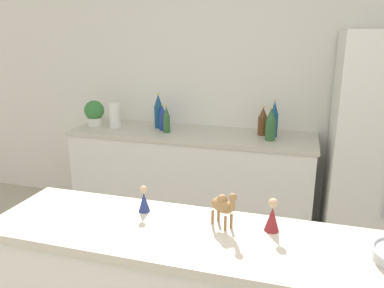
{
  "coord_description": "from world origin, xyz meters",
  "views": [
    {
      "loc": [
        0.43,
        -0.72,
        1.72
      ],
      "look_at": [
        -0.21,
        1.45,
        1.07
      ],
      "focal_mm": 35.0,
      "sensor_mm": 36.0,
      "label": 1
    }
  ],
  "objects_px": {
    "potted_plant": "(94,113)",
    "back_bottle_0": "(163,118)",
    "back_bottle_4": "(167,120)",
    "back_bottle_3": "(159,111)",
    "wise_man_figurine_crimson": "(144,200)",
    "paper_towel_roll": "(115,115)",
    "camel_figurine": "(223,205)",
    "wise_man_figurine_blue": "(272,217)",
    "back_bottle_2": "(274,119)",
    "back_bottle_1": "(263,122)",
    "back_bottle_5": "(271,125)"
  },
  "relations": [
    {
      "from": "potted_plant",
      "to": "back_bottle_0",
      "type": "height_order",
      "value": "potted_plant"
    },
    {
      "from": "potted_plant",
      "to": "back_bottle_4",
      "type": "relative_size",
      "value": 1.01
    },
    {
      "from": "back_bottle_0",
      "to": "back_bottle_4",
      "type": "relative_size",
      "value": 0.98
    },
    {
      "from": "potted_plant",
      "to": "back_bottle_3",
      "type": "distance_m",
      "value": 0.63
    },
    {
      "from": "back_bottle_0",
      "to": "wise_man_figurine_crimson",
      "type": "distance_m",
      "value": 1.84
    },
    {
      "from": "paper_towel_roll",
      "to": "back_bottle_4",
      "type": "distance_m",
      "value": 0.54
    },
    {
      "from": "back_bottle_3",
      "to": "wise_man_figurine_crimson",
      "type": "xyz_separation_m",
      "value": [
        0.65,
        -1.83,
        -0.01
      ]
    },
    {
      "from": "camel_figurine",
      "to": "wise_man_figurine_blue",
      "type": "distance_m",
      "value": 0.2
    },
    {
      "from": "back_bottle_2",
      "to": "back_bottle_4",
      "type": "relative_size",
      "value": 1.31
    },
    {
      "from": "back_bottle_0",
      "to": "back_bottle_1",
      "type": "relative_size",
      "value": 0.94
    },
    {
      "from": "back_bottle_2",
      "to": "back_bottle_3",
      "type": "xyz_separation_m",
      "value": [
        -1.06,
        0.03,
        0.0
      ]
    },
    {
      "from": "back_bottle_2",
      "to": "paper_towel_roll",
      "type": "bearing_deg",
      "value": -177.14
    },
    {
      "from": "camel_figurine",
      "to": "wise_man_figurine_blue",
      "type": "height_order",
      "value": "camel_figurine"
    },
    {
      "from": "back_bottle_1",
      "to": "back_bottle_5",
      "type": "distance_m",
      "value": 0.18
    },
    {
      "from": "back_bottle_2",
      "to": "wise_man_figurine_crimson",
      "type": "relative_size",
      "value": 2.64
    },
    {
      "from": "wise_man_figurine_blue",
      "to": "wise_man_figurine_crimson",
      "type": "relative_size",
      "value": 1.15
    },
    {
      "from": "paper_towel_roll",
      "to": "back_bottle_5",
      "type": "bearing_deg",
      "value": -2.26
    },
    {
      "from": "back_bottle_3",
      "to": "potted_plant",
      "type": "bearing_deg",
      "value": -170.95
    },
    {
      "from": "back_bottle_2",
      "to": "wise_man_figurine_blue",
      "type": "height_order",
      "value": "back_bottle_2"
    },
    {
      "from": "camel_figurine",
      "to": "wise_man_figurine_crimson",
      "type": "relative_size",
      "value": 1.34
    },
    {
      "from": "paper_towel_roll",
      "to": "wise_man_figurine_crimson",
      "type": "height_order",
      "value": "paper_towel_roll"
    },
    {
      "from": "back_bottle_0",
      "to": "back_bottle_5",
      "type": "height_order",
      "value": "back_bottle_5"
    },
    {
      "from": "back_bottle_0",
      "to": "wise_man_figurine_crimson",
      "type": "relative_size",
      "value": 1.97
    },
    {
      "from": "back_bottle_2",
      "to": "back_bottle_5",
      "type": "distance_m",
      "value": 0.13
    },
    {
      "from": "potted_plant",
      "to": "back_bottle_3",
      "type": "bearing_deg",
      "value": 9.05
    },
    {
      "from": "back_bottle_2",
      "to": "wise_man_figurine_blue",
      "type": "distance_m",
      "value": 1.82
    },
    {
      "from": "back_bottle_1",
      "to": "back_bottle_5",
      "type": "height_order",
      "value": "back_bottle_5"
    },
    {
      "from": "back_bottle_3",
      "to": "back_bottle_4",
      "type": "xyz_separation_m",
      "value": [
        0.13,
        -0.15,
        -0.04
      ]
    },
    {
      "from": "potted_plant",
      "to": "back_bottle_0",
      "type": "xyz_separation_m",
      "value": [
        0.69,
        0.02,
        -0.02
      ]
    },
    {
      "from": "back_bottle_5",
      "to": "back_bottle_2",
      "type": "bearing_deg",
      "value": 83.18
    },
    {
      "from": "wise_man_figurine_crimson",
      "to": "potted_plant",
      "type": "bearing_deg",
      "value": 126.17
    },
    {
      "from": "back_bottle_1",
      "to": "camel_figurine",
      "type": "xyz_separation_m",
      "value": [
        0.04,
        -1.87,
        0.07
      ]
    },
    {
      "from": "paper_towel_roll",
      "to": "camel_figurine",
      "type": "relative_size",
      "value": 1.43
    },
    {
      "from": "back_bottle_1",
      "to": "wise_man_figurine_blue",
      "type": "xyz_separation_m",
      "value": [
        0.23,
        -1.85,
        0.03
      ]
    },
    {
      "from": "back_bottle_3",
      "to": "wise_man_figurine_blue",
      "type": "xyz_separation_m",
      "value": [
        1.2,
        -1.84,
        -0.0
      ]
    },
    {
      "from": "back_bottle_0",
      "to": "wise_man_figurine_crimson",
      "type": "height_order",
      "value": "back_bottle_0"
    },
    {
      "from": "potted_plant",
      "to": "camel_figurine",
      "type": "distance_m",
      "value": 2.4
    },
    {
      "from": "potted_plant",
      "to": "back_bottle_4",
      "type": "bearing_deg",
      "value": -3.95
    },
    {
      "from": "potted_plant",
      "to": "paper_towel_roll",
      "type": "distance_m",
      "value": 0.22
    },
    {
      "from": "back_bottle_5",
      "to": "back_bottle_0",
      "type": "bearing_deg",
      "value": 175.32
    },
    {
      "from": "back_bottle_1",
      "to": "back_bottle_0",
      "type": "bearing_deg",
      "value": -174.87
    },
    {
      "from": "back_bottle_1",
      "to": "back_bottle_2",
      "type": "height_order",
      "value": "back_bottle_2"
    },
    {
      "from": "back_bottle_1",
      "to": "wise_man_figurine_blue",
      "type": "height_order",
      "value": "back_bottle_1"
    },
    {
      "from": "back_bottle_1",
      "to": "camel_figurine",
      "type": "height_order",
      "value": "camel_figurine"
    },
    {
      "from": "potted_plant",
      "to": "camel_figurine",
      "type": "xyz_separation_m",
      "value": [
        1.62,
        -1.77,
        0.06
      ]
    },
    {
      "from": "back_bottle_4",
      "to": "wise_man_figurine_blue",
      "type": "relative_size",
      "value": 1.75
    },
    {
      "from": "paper_towel_roll",
      "to": "back_bottle_4",
      "type": "xyz_separation_m",
      "value": [
        0.54,
        -0.05,
        -0.0
      ]
    },
    {
      "from": "back_bottle_1",
      "to": "wise_man_figurine_crimson",
      "type": "height_order",
      "value": "back_bottle_1"
    },
    {
      "from": "back_bottle_0",
      "to": "back_bottle_2",
      "type": "xyz_separation_m",
      "value": [
        0.99,
        0.05,
        0.04
      ]
    },
    {
      "from": "back_bottle_0",
      "to": "wise_man_figurine_crimson",
      "type": "xyz_separation_m",
      "value": [
        0.58,
        -1.75,
        0.03
      ]
    }
  ]
}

